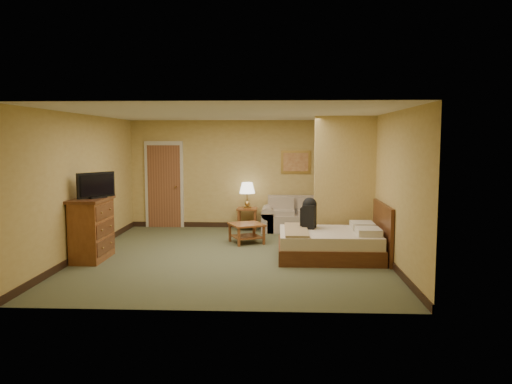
# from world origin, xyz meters

# --- Properties ---
(floor) EXTENTS (6.00, 6.00, 0.00)m
(floor) POSITION_xyz_m (0.00, 0.00, 0.00)
(floor) COLOR #505436
(floor) RESTS_ON ground
(ceiling) EXTENTS (6.00, 6.00, 0.00)m
(ceiling) POSITION_xyz_m (0.00, 0.00, 2.60)
(ceiling) COLOR white
(ceiling) RESTS_ON back_wall
(back_wall) EXTENTS (5.50, 0.02, 2.60)m
(back_wall) POSITION_xyz_m (0.00, 3.00, 1.30)
(back_wall) COLOR tan
(back_wall) RESTS_ON floor
(left_wall) EXTENTS (0.02, 6.00, 2.60)m
(left_wall) POSITION_xyz_m (-2.75, 0.00, 1.30)
(left_wall) COLOR tan
(left_wall) RESTS_ON floor
(right_wall) EXTENTS (0.02, 6.00, 2.60)m
(right_wall) POSITION_xyz_m (2.75, 0.00, 1.30)
(right_wall) COLOR tan
(right_wall) RESTS_ON floor
(partition) EXTENTS (1.20, 0.15, 2.60)m
(partition) POSITION_xyz_m (2.15, 0.93, 1.30)
(partition) COLOR tan
(partition) RESTS_ON floor
(door) EXTENTS (0.94, 0.16, 2.10)m
(door) POSITION_xyz_m (-1.95, 2.96, 1.03)
(door) COLOR beige
(door) RESTS_ON floor
(baseboard) EXTENTS (5.50, 0.02, 0.12)m
(baseboard) POSITION_xyz_m (0.00, 2.99, 0.06)
(baseboard) COLOR black
(baseboard) RESTS_ON floor
(loveseat) EXTENTS (1.61, 0.75, 0.82)m
(loveseat) POSITION_xyz_m (1.25, 2.57, 0.26)
(loveseat) COLOR tan
(loveseat) RESTS_ON floor
(side_table) EXTENTS (0.48, 0.48, 0.53)m
(side_table) POSITION_xyz_m (0.10, 2.65, 0.35)
(side_table) COLOR brown
(side_table) RESTS_ON floor
(table_lamp) EXTENTS (0.37, 0.37, 0.61)m
(table_lamp) POSITION_xyz_m (0.10, 2.65, 0.99)
(table_lamp) COLOR #A7803D
(table_lamp) RESTS_ON side_table
(coffee_table) EXTENTS (0.84, 0.84, 0.41)m
(coffee_table) POSITION_xyz_m (0.18, 1.14, 0.29)
(coffee_table) COLOR brown
(coffee_table) RESTS_ON floor
(wall_picture) EXTENTS (0.71, 0.04, 0.55)m
(wall_picture) POSITION_xyz_m (1.25, 2.97, 1.60)
(wall_picture) COLOR #B78E3F
(wall_picture) RESTS_ON back_wall
(dresser) EXTENTS (0.55, 1.04, 1.11)m
(dresser) POSITION_xyz_m (-2.48, -0.43, 0.56)
(dresser) COLOR brown
(dresser) RESTS_ON floor
(tv) EXTENTS (0.47, 0.64, 0.46)m
(tv) POSITION_xyz_m (-2.37, -0.43, 1.32)
(tv) COLOR black
(tv) RESTS_ON dresser
(bed) EXTENTS (1.90, 1.54, 1.00)m
(bed) POSITION_xyz_m (1.83, -0.10, 0.27)
(bed) COLOR #4C2411
(bed) RESTS_ON floor
(backpack) EXTENTS (0.29, 0.37, 0.58)m
(backpack) POSITION_xyz_m (1.42, 0.21, 0.79)
(backpack) COLOR black
(backpack) RESTS_ON bed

